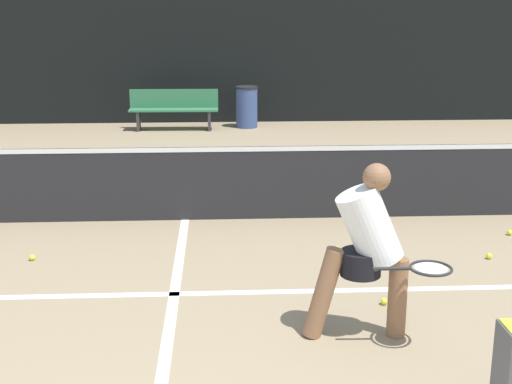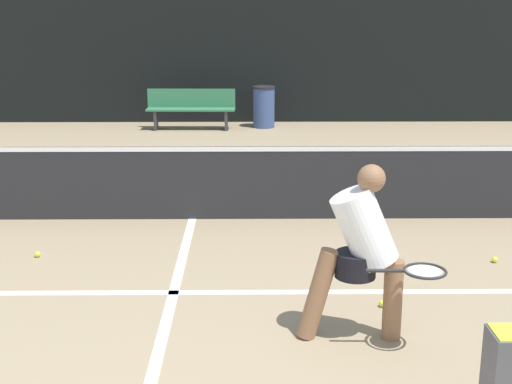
{
  "view_description": "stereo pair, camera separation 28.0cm",
  "coord_description": "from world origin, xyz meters",
  "views": [
    {
      "loc": [
        0.46,
        -2.15,
        2.76
      ],
      "look_at": [
        0.8,
        4.46,
        0.95
      ],
      "focal_mm": 50.0,
      "sensor_mm": 36.0,
      "label": 1
    },
    {
      "loc": [
        0.74,
        -2.16,
        2.76
      ],
      "look_at": [
        0.8,
        4.46,
        0.95
      ],
      "focal_mm": 50.0,
      "sensor_mm": 36.0,
      "label": 2
    }
  ],
  "objects": [
    {
      "name": "court_center_mark",
      "position": [
        0.0,
        4.17,
        0.0
      ],
      "size": [
        0.1,
        4.92,
        0.01
      ],
      "primitive_type": "cube",
      "color": "white",
      "rests_on": "ground"
    },
    {
      "name": "trash_bin",
      "position": [
        1.06,
        13.35,
        0.45
      ],
      "size": [
        0.49,
        0.49,
        0.9
      ],
      "color": "#384C7F",
      "rests_on": "ground"
    },
    {
      "name": "fence_back",
      "position": [
        0.0,
        14.08,
        1.5
      ],
      "size": [
        24.0,
        0.06,
        3.02
      ],
      "color": "black",
      "rests_on": "ground"
    },
    {
      "name": "parked_car",
      "position": [
        -0.61,
        16.46,
        0.63
      ],
      "size": [
        1.83,
        4.6,
        1.49
      ],
      "color": "maroon",
      "rests_on": "ground"
    },
    {
      "name": "tennis_ball_scattered_2",
      "position": [
        3.38,
        5.03,
        0.03
      ],
      "size": [
        0.07,
        0.07,
        0.07
      ],
      "primitive_type": "sphere",
      "color": "#D1E033",
      "rests_on": "ground"
    },
    {
      "name": "ball_hopper",
      "position": [
        2.42,
        1.96,
        0.37
      ],
      "size": [
        0.28,
        0.28,
        0.71
      ],
      "color": "#4C4C51",
      "rests_on": "ground"
    },
    {
      "name": "courtside_bench",
      "position": [
        -0.51,
        13.13,
        0.48
      ],
      "size": [
        1.9,
        0.42,
        0.86
      ],
      "rotation": [
        0.0,
        0.0,
        -0.02
      ],
      "color": "#33724C",
      "rests_on": "ground"
    },
    {
      "name": "player_practicing",
      "position": [
        1.65,
        3.28,
        0.8
      ],
      "size": [
        1.15,
        0.63,
        1.5
      ],
      "rotation": [
        0.0,
        0.0,
        -0.03
      ],
      "color": "#8C6042",
      "rests_on": "ground"
    },
    {
      "name": "tennis_ball_scattered_10",
      "position": [
        1.76,
        5.33,
        0.03
      ],
      "size": [
        0.07,
        0.07,
        0.07
      ],
      "primitive_type": "sphere",
      "color": "#D1E033",
      "rests_on": "ground"
    },
    {
      "name": "court_service_line",
      "position": [
        0.0,
        4.24,
        0.0
      ],
      "size": [
        8.25,
        0.1,
        0.01
      ],
      "primitive_type": "cube",
      "color": "white",
      "rests_on": "ground"
    },
    {
      "name": "tennis_ball_scattered_7",
      "position": [
        -1.6,
        5.24,
        0.03
      ],
      "size": [
        0.07,
        0.07,
        0.07
      ],
      "primitive_type": "sphere",
      "color": "#D1E033",
      "rests_on": "ground"
    },
    {
      "name": "net",
      "position": [
        0.0,
        6.63,
        0.51
      ],
      "size": [
        11.09,
        0.09,
        1.07
      ],
      "color": "slate",
      "rests_on": "ground"
    },
    {
      "name": "tennis_ball_scattered_1",
      "position": [
        1.96,
        3.9,
        0.03
      ],
      "size": [
        0.07,
        0.07,
        0.07
      ],
      "primitive_type": "sphere",
      "color": "#D1E033",
      "rests_on": "ground"
    }
  ]
}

